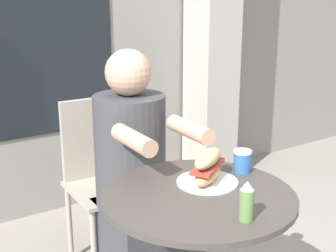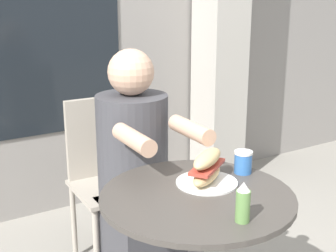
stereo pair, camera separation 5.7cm
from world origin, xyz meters
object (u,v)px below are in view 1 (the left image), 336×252
(seated_diner, at_px, (134,193))
(diner_chair, at_px, (102,167))
(sandwich_on_plate, at_px, (208,169))
(drink_cup, at_px, (242,161))
(condiment_bottle, at_px, (247,201))
(cafe_table, at_px, (198,242))

(seated_diner, bearing_deg, diner_chair, -88.46)
(sandwich_on_plate, relative_size, drink_cup, 2.57)
(condiment_bottle, bearing_deg, drink_cup, 49.20)
(cafe_table, height_order, diner_chair, diner_chair)
(cafe_table, distance_m, condiment_bottle, 0.35)
(cafe_table, height_order, seated_diner, seated_diner)
(diner_chair, xyz_separation_m, condiment_bottle, (-0.04, -1.10, 0.25))
(cafe_table, xyz_separation_m, sandwich_on_plate, (0.08, 0.06, 0.25))
(cafe_table, height_order, sandwich_on_plate, sandwich_on_plate)
(diner_chair, bearing_deg, sandwich_on_plate, 95.52)
(seated_diner, bearing_deg, condiment_bottle, 89.87)
(diner_chair, bearing_deg, cafe_table, 89.78)
(cafe_table, bearing_deg, drink_cup, 14.44)
(seated_diner, height_order, sandwich_on_plate, seated_diner)
(sandwich_on_plate, bearing_deg, seated_diner, 96.04)
(cafe_table, xyz_separation_m, diner_chair, (0.04, 0.86, 0.00))
(diner_chair, distance_m, sandwich_on_plate, 0.84)
(condiment_bottle, bearing_deg, sandwich_on_plate, 74.37)
(cafe_table, distance_m, seated_diner, 0.52)
(drink_cup, bearing_deg, diner_chair, 105.84)
(sandwich_on_plate, bearing_deg, diner_chair, 93.09)
(cafe_table, relative_size, seated_diner, 0.61)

